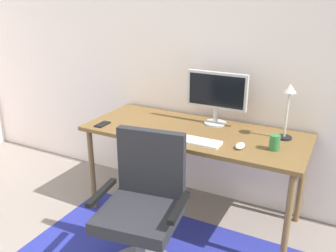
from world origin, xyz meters
The scene contains 9 objects.
wall_back centered at (0.00, 2.20, 1.30)m, with size 6.00×0.10×2.60m, color silver.
desk centered at (0.19, 1.77, 0.69)m, with size 1.71×0.71×0.75m.
monitor centered at (0.28, 1.99, 1.01)m, with size 0.49×0.18×0.42m.
keyboard centered at (0.26, 1.56, 0.76)m, with size 0.43×0.13×0.02m, color white.
computer_mouse centered at (0.60, 1.61, 0.77)m, with size 0.06×0.10×0.03m, color white.
coffee_cup centered at (0.81, 1.68, 0.80)m, with size 0.07×0.07×0.11m, color #2D6F39.
cell_phone centered at (-0.52, 1.54, 0.76)m, with size 0.07×0.14×0.01m, color black.
desk_lamp centered at (0.83, 1.93, 1.02)m, with size 0.11×0.11×0.41m.
office_chair centered at (0.18, 1.02, 0.41)m, with size 0.59×0.53×0.95m.
Camera 1 is at (1.20, -0.61, 1.74)m, focal length 38.37 mm.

